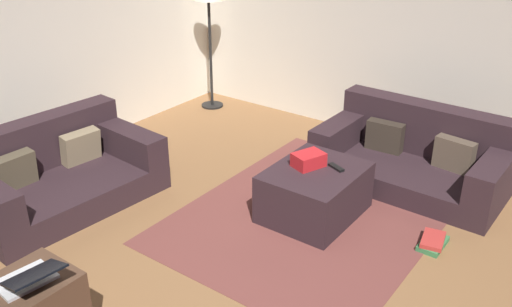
% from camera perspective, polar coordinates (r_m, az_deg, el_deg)
% --- Properties ---
extents(ground_plane, '(6.40, 6.40, 0.00)m').
position_cam_1_polar(ground_plane, '(4.01, 0.27, -14.29)').
color(ground_plane, brown).
extents(corner_partition, '(0.12, 6.40, 2.60)m').
position_cam_1_polar(corner_partition, '(6.05, 18.46, 12.17)').
color(corner_partition, silver).
rests_on(corner_partition, ground_plane).
extents(couch_left, '(1.71, 1.12, 0.71)m').
position_cam_1_polar(couch_left, '(5.28, -19.93, -1.94)').
color(couch_left, '#2D1E23').
rests_on(couch_left, ground_plane).
extents(couch_right, '(0.96, 1.75, 0.71)m').
position_cam_1_polar(couch_right, '(5.51, 16.09, -0.21)').
color(couch_right, '#2D1E23').
rests_on(couch_right, ground_plane).
extents(ottoman, '(0.86, 0.70, 0.44)m').
position_cam_1_polar(ottoman, '(4.79, 6.06, -3.99)').
color(ottoman, '#2D1E23').
rests_on(ottoman, ground_plane).
extents(gift_box, '(0.31, 0.26, 0.12)m').
position_cam_1_polar(gift_box, '(4.71, 5.44, -0.65)').
color(gift_box, red).
rests_on(gift_box, ottoman).
extents(tv_remote, '(0.11, 0.17, 0.02)m').
position_cam_1_polar(tv_remote, '(4.72, 8.27, -1.42)').
color(tv_remote, black).
rests_on(tv_remote, ottoman).
extents(laptop, '(0.35, 0.40, 0.17)m').
position_cam_1_polar(laptop, '(3.46, -22.38, -11.78)').
color(laptop, silver).
rests_on(laptop, side_table).
extents(book_stack, '(0.30, 0.21, 0.08)m').
position_cam_1_polar(book_stack, '(4.66, 17.77, -8.68)').
color(book_stack, '#387A47').
rests_on(book_stack, ground_plane).
extents(corner_lamp, '(0.36, 0.36, 1.61)m').
position_cam_1_polar(corner_lamp, '(6.95, -4.91, 15.49)').
color(corner_lamp, black).
rests_on(corner_lamp, ground_plane).
extents(area_rug, '(2.60, 2.00, 0.01)m').
position_cam_1_polar(area_rug, '(4.90, 5.94, -6.18)').
color(area_rug, brown).
rests_on(area_rug, ground_plane).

